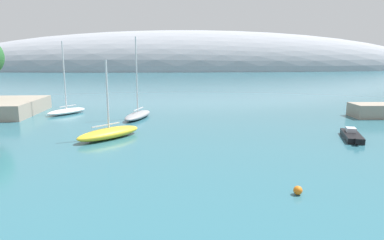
% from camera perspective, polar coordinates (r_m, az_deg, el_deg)
% --- Properties ---
extents(distant_ridge, '(273.93, 51.51, 42.56)m').
position_cam_1_polar(distant_ridge, '(188.86, 0.01, 8.37)').
color(distant_ridge, '#999EA8').
rests_on(distant_ridge, ground).
extents(sailboat_grey_near_shore, '(3.85, 6.98, 9.92)m').
position_cam_1_polar(sailboat_grey_near_shore, '(42.64, -9.09, 0.93)').
color(sailboat_grey_near_shore, gray).
rests_on(sailboat_grey_near_shore, water).
extents(sailboat_white_mid_mooring, '(5.07, 5.79, 9.54)m').
position_cam_1_polar(sailboat_white_mid_mooring, '(48.38, -20.30, 1.52)').
color(sailboat_white_mid_mooring, white).
rests_on(sailboat_white_mid_mooring, water).
extents(sailboat_yellow_end_of_line, '(6.21, 6.29, 7.30)m').
position_cam_1_polar(sailboat_yellow_end_of_line, '(32.87, -13.76, -2.09)').
color(sailboat_yellow_end_of_line, yellow).
rests_on(sailboat_yellow_end_of_line, water).
extents(motorboat_black_outer, '(2.86, 5.11, 0.92)m').
position_cam_1_polar(motorboat_black_outer, '(35.19, 25.24, -2.37)').
color(motorboat_black_outer, black).
rests_on(motorboat_black_outer, water).
extents(mooring_buoy_orange, '(0.50, 0.50, 0.50)m').
position_cam_1_polar(mooring_buoy_orange, '(20.26, 17.35, -11.20)').
color(mooring_buoy_orange, orange).
rests_on(mooring_buoy_orange, water).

